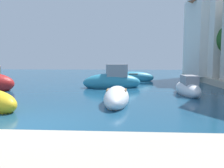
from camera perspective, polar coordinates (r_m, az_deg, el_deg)
ground at (r=7.92m, az=-20.08°, el=-9.58°), size 80.00×80.00×0.00m
quay_promenade at (r=6.97m, az=13.49°, el=-9.39°), size 44.00×32.00×0.50m
moored_boat_3 at (r=14.54m, az=18.16°, el=-1.04°), size 1.19×3.62×1.39m
moored_boat_4 at (r=10.97m, az=1.15°, el=-3.33°), size 1.24×3.82×1.04m
moored_boat_6 at (r=17.08m, az=0.15°, el=0.81°), size 4.42×2.09×2.03m
moored_boat_7 at (r=22.13m, az=5.10°, el=1.54°), size 4.25×1.94×1.19m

